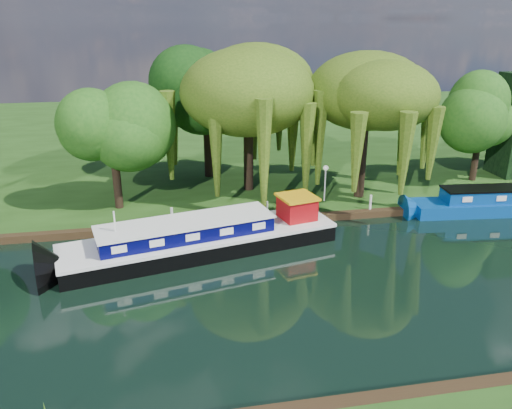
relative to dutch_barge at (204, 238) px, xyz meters
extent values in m
plane|color=black|center=(8.31, -4.98, -0.81)|extent=(120.00, 120.00, 0.00)
cube|color=#1C3E11|center=(8.31, 29.02, -0.58)|extent=(120.00, 52.00, 0.45)
cube|color=black|center=(-0.13, -0.03, -0.42)|extent=(15.72, 6.69, 1.02)
cube|color=silver|center=(-0.13, -0.03, 0.17)|extent=(15.82, 6.77, 0.19)
cube|color=#03043D|center=(-0.96, -0.22, 0.68)|extent=(9.82, 4.48, 0.81)
cube|color=silver|center=(-0.96, -0.22, 1.14)|extent=(10.02, 4.68, 0.10)
cube|color=maroon|center=(5.69, 1.28, 0.91)|extent=(2.24, 2.24, 1.28)
cube|color=#CD950E|center=(5.69, 1.28, 1.62)|extent=(2.49, 2.49, 0.14)
cylinder|color=silver|center=(-4.62, -1.04, 1.30)|extent=(0.09, 0.09, 2.05)
cube|color=navy|center=(20.82, 2.32, -0.44)|extent=(13.37, 3.46, 0.99)
cube|color=navy|center=(20.82, 2.32, 0.47)|extent=(9.37, 2.53, 0.83)
cube|color=black|center=(20.82, 2.32, 0.93)|extent=(9.49, 2.65, 0.11)
cube|color=silver|center=(17.28, 1.81, 0.51)|extent=(0.66, 0.12, 0.35)
cube|color=silver|center=(19.59, 1.58, 0.51)|extent=(0.66, 0.12, 0.35)
imported|color=maroon|center=(-1.96, 0.70, -0.81)|extent=(3.65, 2.74, 0.72)
cylinder|color=black|center=(4.07, 9.02, 2.59)|extent=(0.76, 0.76, 5.89)
ellipsoid|color=#304F11|center=(4.07, 9.02, 6.85)|extent=(8.23, 8.23, 5.32)
cylinder|color=black|center=(11.54, 6.07, 2.35)|extent=(0.76, 0.76, 5.41)
ellipsoid|color=#304F11|center=(11.54, 6.07, 6.25)|extent=(7.38, 7.38, 4.77)
cylinder|color=black|center=(-5.11, 6.79, 2.63)|extent=(0.54, 0.54, 5.97)
ellipsoid|color=#1C4F13|center=(-5.11, 6.79, 5.07)|extent=(4.88, 4.88, 4.88)
cylinder|color=black|center=(1.47, 12.83, 3.16)|extent=(0.68, 0.68, 7.04)
ellipsoid|color=black|center=(1.47, 12.83, 6.05)|extent=(5.64, 5.64, 5.64)
cylinder|color=black|center=(21.75, 8.08, 2.39)|extent=(0.50, 0.50, 5.50)
ellipsoid|color=#1C4F13|center=(21.75, 8.08, 4.64)|extent=(4.40, 4.40, 4.40)
cylinder|color=silver|center=(8.81, 5.52, 0.74)|extent=(0.10, 0.10, 2.20)
sphere|color=white|center=(8.81, 5.52, 2.02)|extent=(0.36, 0.36, 0.36)
cylinder|color=silver|center=(-1.69, 3.42, 0.14)|extent=(0.16, 0.16, 1.00)
cylinder|color=silver|center=(4.31, 3.42, 0.14)|extent=(0.16, 0.16, 1.00)
cylinder|color=silver|center=(11.31, 3.42, 0.14)|extent=(0.16, 0.16, 1.00)
cylinder|color=silver|center=(17.31, 3.42, 0.14)|extent=(0.16, 0.16, 1.00)
camera|label=1|loc=(-1.75, -25.65, 11.54)|focal=35.00mm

